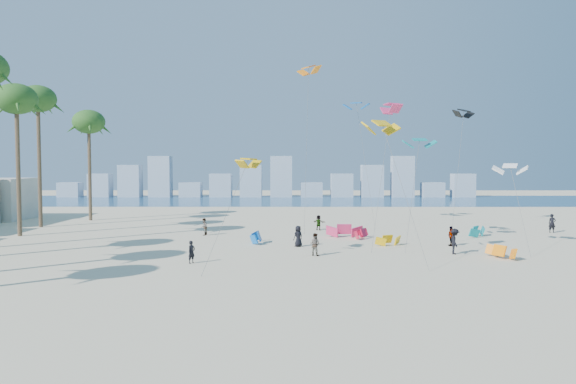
{
  "coord_description": "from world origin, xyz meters",
  "views": [
    {
      "loc": [
        3.14,
        -26.08,
        6.71
      ],
      "look_at": [
        3.0,
        16.0,
        4.5
      ],
      "focal_mm": 32.96,
      "sensor_mm": 36.0,
      "label": 1
    }
  ],
  "objects": [
    {
      "name": "ground",
      "position": [
        0.0,
        0.0,
        0.0
      ],
      "size": [
        220.0,
        220.0,
        0.0
      ],
      "primitive_type": "plane",
      "color": "beige",
      "rests_on": "ground"
    },
    {
      "name": "distant_skyline",
      "position": [
        -1.19,
        82.0,
        3.09
      ],
      "size": [
        85.0,
        3.0,
        8.4
      ],
      "color": "#9EADBF",
      "rests_on": "ground"
    },
    {
      "name": "kitesurfer_mid",
      "position": [
        4.99,
        12.47,
        0.83
      ],
      "size": [
        1.01,
        0.95,
        1.66
      ],
      "primitive_type": "imported",
      "rotation": [
        0.0,
        0.0,
        2.6
      ],
      "color": "gray",
      "rests_on": "ground"
    },
    {
      "name": "kitesurfer_near",
      "position": [
        -3.52,
        9.39,
        0.77
      ],
      "size": [
        0.63,
        0.67,
        1.54
      ],
      "primitive_type": "imported",
      "rotation": [
        0.0,
        0.0,
        0.91
      ],
      "color": "black",
      "rests_on": "ground"
    },
    {
      "name": "kitesurfers_far",
      "position": [
        10.59,
        19.48,
        0.87
      ],
      "size": [
        34.62,
        15.68,
        1.92
      ],
      "color": "black",
      "rests_on": "ground"
    },
    {
      "name": "grounded_kites",
      "position": [
        10.92,
        19.56,
        0.46
      ],
      "size": [
        21.64,
        14.46,
        1.08
      ],
      "color": "blue",
      "rests_on": "ground"
    },
    {
      "name": "ocean",
      "position": [
        0.0,
        72.0,
        0.01
      ],
      "size": [
        220.0,
        220.0,
        0.0
      ],
      "primitive_type": "plane",
      "color": "navy",
      "rests_on": "ground"
    },
    {
      "name": "flying_kites",
      "position": [
        13.55,
        21.83,
        11.07
      ],
      "size": [
        33.39,
        29.39,
        17.38
      ],
      "color": "#EDB40C",
      "rests_on": "ground"
    }
  ]
}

